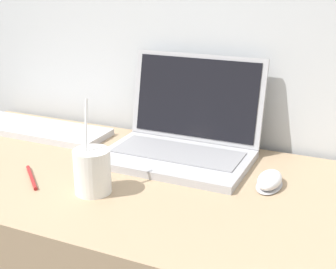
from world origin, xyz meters
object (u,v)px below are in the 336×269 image
pen (32,177)px  drink_cup (92,170)px  laptop (183,135)px  external_keyboard (38,129)px  computer_mouse (270,181)px

pen → drink_cup: bearing=1.2°
laptop → drink_cup: laptop is taller
laptop → external_keyboard: size_ratio=0.84×
computer_mouse → external_keyboard: size_ratio=0.24×
drink_cup → external_keyboard: drink_cup is taller
drink_cup → pen: (-0.18, -0.00, -0.05)m
laptop → pen: bearing=-132.8°
computer_mouse → pen: bearing=-159.6°
drink_cup → external_keyboard: bearing=143.9°
computer_mouse → drink_cup: bearing=-151.5°
external_keyboard → pen: (0.21, -0.29, -0.01)m
laptop → external_keyboard: (-0.49, -0.01, -0.05)m
drink_cup → external_keyboard: (-0.39, 0.28, -0.04)m
laptop → computer_mouse: laptop is taller
laptop → external_keyboard: 0.49m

